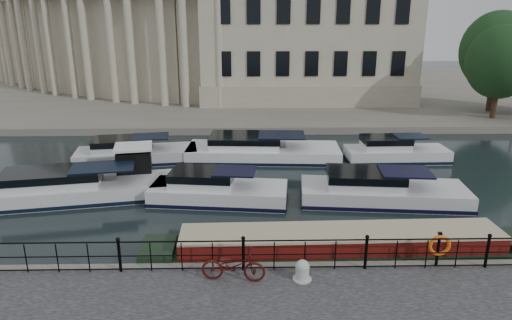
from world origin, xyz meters
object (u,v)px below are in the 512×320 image
Objects in this scene: narrowboat at (340,251)px; harbour_hut at (135,167)px; mooring_bollard at (302,271)px; bicycle at (233,265)px; life_ring_post at (439,246)px.

harbour_hut reaches higher than narrowboat.
mooring_bollard is at bearing -64.35° from harbour_hut.
narrowboat is at bearing -54.31° from bicycle.
harbour_hut is (-9.28, 8.24, 0.59)m from narrowboat.
life_ring_post is 0.41× the size of harbour_hut.
mooring_bollard is 12.87m from harbour_hut.
harbour_hut is (-5.47, 10.36, -0.12)m from bicycle.
bicycle is 11.71m from harbour_hut.
harbour_hut is (-7.63, 10.36, 0.09)m from mooring_bollard.
mooring_bollard is 0.56× the size of life_ring_post.
mooring_bollard is 4.65m from life_ring_post.
life_ring_post is at bearing 8.65° from mooring_bollard.
bicycle reaches higher than mooring_bollard.
mooring_bollard is at bearing -129.16° from narrowboat.
life_ring_post is at bearing -49.10° from harbour_hut.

